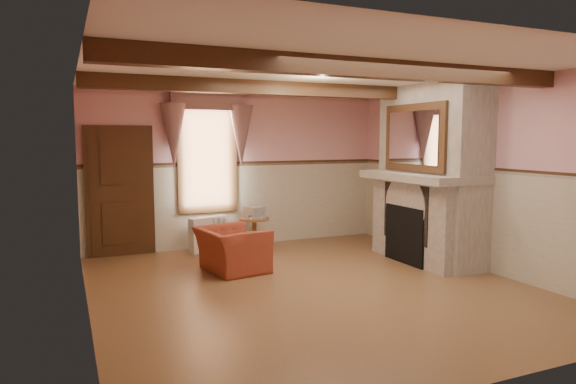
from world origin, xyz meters
name	(u,v)px	position (x,y,z in m)	size (l,w,h in m)	color
floor	(311,287)	(0.00, 0.00, 0.00)	(5.50, 6.00, 0.01)	brown
ceiling	(312,72)	(0.00, 0.00, 2.80)	(5.50, 6.00, 0.01)	silver
wall_back	(239,169)	(0.00, 3.00, 1.40)	(5.50, 0.02, 2.80)	pink
wall_front	(486,212)	(0.00, -3.00, 1.40)	(5.50, 0.02, 2.80)	pink
wall_left	(84,190)	(-2.75, 0.00, 1.40)	(0.02, 6.00, 2.80)	pink
wall_right	(475,176)	(2.75, 0.00, 1.40)	(0.02, 6.00, 2.80)	pink
wainscot	(311,231)	(0.00, 0.00, 0.75)	(5.50, 6.00, 1.50)	beige
chair_rail	(312,174)	(0.00, 0.00, 1.50)	(5.50, 6.00, 0.08)	black
firebox	(408,234)	(2.00, 0.60, 0.45)	(0.20, 0.95, 0.90)	black
armchair	(232,250)	(-0.71, 1.20, 0.32)	(1.00, 0.87, 0.65)	maroon
side_table	(254,233)	(0.14, 2.58, 0.28)	(0.54, 0.54, 0.55)	brown
book_stack	(254,212)	(0.14, 2.59, 0.65)	(0.26, 0.32, 0.20)	#B7AD8C
radiator	(208,234)	(-0.68, 2.70, 0.30)	(0.70, 0.18, 0.60)	silver
bowl	(413,169)	(2.24, 0.83, 1.46)	(0.32, 0.32, 0.08)	brown
mantel_clock	(393,164)	(2.24, 1.40, 1.52)	(0.14, 0.24, 0.20)	black
oil_lamp	(404,163)	(2.24, 1.09, 1.56)	(0.11, 0.11, 0.28)	#B38932
candle_red	(458,171)	(2.24, -0.19, 1.50)	(0.06, 0.06, 0.16)	#A62114
jar_yellow	(449,171)	(2.24, -0.01, 1.48)	(0.06, 0.06, 0.12)	gold
fireplace	(432,174)	(2.42, 0.60, 1.40)	(0.85, 2.00, 2.80)	gray
mantel	(422,177)	(2.24, 0.60, 1.36)	(1.05, 2.05, 0.12)	gray
overmantel_mirror	(414,138)	(2.06, 0.60, 1.97)	(0.06, 1.44, 1.04)	silver
door	(120,193)	(-2.10, 2.94, 1.05)	(1.10, 0.10, 2.10)	black
window	(207,156)	(-0.60, 2.97, 1.65)	(1.06, 0.08, 2.02)	white
window_drapes	(208,122)	(-0.60, 2.88, 2.25)	(1.30, 0.14, 1.40)	gray
ceiling_beam_front	(363,68)	(0.00, -1.20, 2.70)	(5.50, 0.18, 0.20)	black
ceiling_beam_back	(276,88)	(0.00, 1.20, 2.70)	(5.50, 0.18, 0.20)	black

